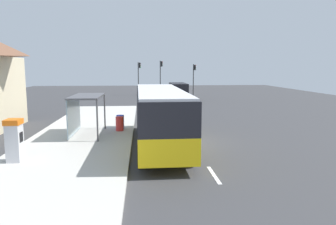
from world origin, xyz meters
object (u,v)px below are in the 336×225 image
Objects in this scene: bus at (160,114)px; bus_shelter at (82,105)px; ticket_machine at (14,140)px; traffic_light_far_side at (139,73)px; traffic_light_median at (161,72)px; recycling_bin_red at (120,124)px; recycling_bin_blue at (120,122)px; white_van at (178,90)px; traffic_light_near_side at (194,75)px; sedan_near at (173,90)px.

bus_shelter is at bearing 150.43° from bus.
traffic_light_far_side is (5.34, 36.45, 2.27)m from ticket_machine.
ticket_machine is at bearing -103.35° from traffic_light_median.
recycling_bin_red is 0.70m from recycling_bin_blue.
ticket_machine is at bearing -155.98° from bus.
traffic_light_far_side is 1.30× the size of bus_shelter.
traffic_light_far_side is 0.96× the size of traffic_light_median.
white_van is 0.96× the size of traffic_light_median.
ticket_machine is 0.40× the size of traffic_light_near_side.
ticket_machine is 36.91m from traffic_light_far_side.
traffic_light_median reaches higher than bus.
bus is 4.75m from recycling_bin_red.
recycling_bin_blue is at bearing 60.69° from ticket_machine.
white_van is at bearing -90.65° from sedan_near.
traffic_light_far_side reaches higher than white_van.
traffic_light_far_side reaches higher than bus.
recycling_bin_red and recycling_bin_blue have the same top height.
white_van is at bearing 72.81° from recycling_bin_blue.
sedan_near is at bearing -9.79° from traffic_light_median.
recycling_bin_blue is at bearing -92.18° from traffic_light_far_side.
traffic_light_median is (-1.90, 0.33, 2.79)m from sedan_near.
traffic_light_far_side is at bearing -167.12° from traffic_light_median.
recycling_bin_red is at bearing -106.65° from white_van.
sedan_near is 0.92× the size of traffic_light_near_side.
bus is 34.18m from sedan_near.
white_van is 24.19m from bus_shelter.
ticket_machine reaches higher than sedan_near.
traffic_light_median reaches higher than bus_shelter.
bus is at bearing -98.81° from white_van.
sedan_near is (0.10, 8.67, -0.55)m from white_van.
ticket_machine is 8.69m from recycling_bin_blue.
recycling_bin_red is at bearing -102.20° from sedan_near.
ticket_machine reaches higher than recycling_bin_red.
traffic_light_near_side is at bearing 68.33° from bus_shelter.
traffic_light_median reaches higher than white_van.
recycling_bin_red is at bearing -92.12° from traffic_light_far_side.
bus is 2.27× the size of traffic_light_near_side.
white_van is 1.31× the size of bus_shelter.
ticket_machine is (-10.65, -28.26, -0.17)m from white_van.
recycling_bin_red is 0.18× the size of traffic_light_far_side.
traffic_light_median reaches higher than sedan_near.
traffic_light_near_side is (3.20, -1.27, 2.45)m from sedan_near.
ticket_machine is 38.34m from traffic_light_near_side.
bus_shelter reaches higher than white_van.
traffic_light_median is 1.36× the size of bus_shelter.
bus reaches higher than ticket_machine.
traffic_light_near_side is at bearing 71.38° from recycling_bin_red.
bus_shelter reaches higher than recycling_bin_red.
recycling_bin_red is at bearing -90.00° from recycling_bin_blue.
ticket_machine is 0.37× the size of traffic_light_far_side.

